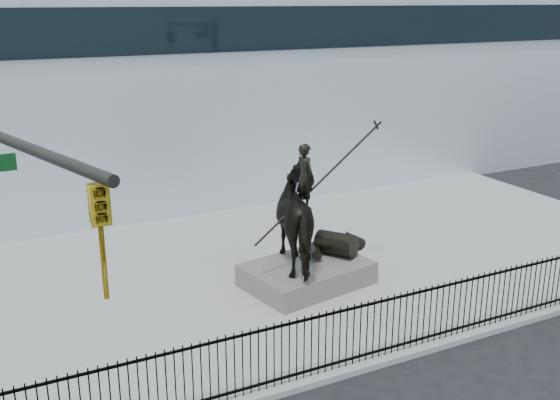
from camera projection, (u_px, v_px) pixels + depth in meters
name	position (u px, v px, depth m)	size (l,w,h in m)	color
plaza	(232.00, 279.00, 19.49)	(30.00, 12.00, 0.15)	#979794
building	(116.00, 82.00, 29.25)	(44.00, 14.00, 9.00)	silver
picket_fence	(334.00, 340.00, 14.35)	(22.10, 0.10, 1.50)	black
statue_plinth	(307.00, 274.00, 18.84)	(3.42, 2.35, 0.64)	#5C5954
equestrian_statue	(309.00, 219.00, 18.39)	(4.33, 3.06, 3.71)	black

